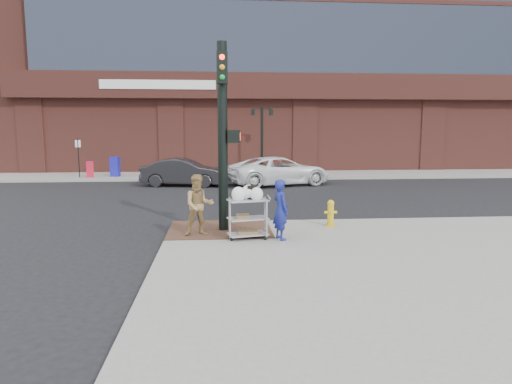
{
  "coord_description": "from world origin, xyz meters",
  "views": [
    {
      "loc": [
        -0.62,
        -11.47,
        2.92
      ],
      "look_at": [
        0.36,
        0.38,
        1.25
      ],
      "focal_mm": 32.0,
      "sensor_mm": 36.0,
      "label": 1
    }
  ],
  "objects": [
    {
      "name": "utility_cart",
      "position": [
        0.1,
        -0.23,
        0.76
      ],
      "size": [
        1.07,
        0.75,
        1.35
      ],
      "color": "#96959A",
      "rests_on": "sidewalk_near"
    },
    {
      "name": "fire_hydrant",
      "position": [
        2.54,
        1.03,
        0.54
      ],
      "size": [
        0.36,
        0.25,
        0.76
      ],
      "color": "gold",
      "rests_on": "sidewalk_near"
    },
    {
      "name": "sedan_dark",
      "position": [
        -2.4,
        11.8,
        0.69
      ],
      "size": [
        4.39,
        2.07,
        1.39
      ],
      "primitive_type": "imported",
      "rotation": [
        0.0,
        0.0,
        1.42
      ],
      "color": "black",
      "rests_on": "ground"
    },
    {
      "name": "parking_sign",
      "position": [
        -8.5,
        15.0,
        1.25
      ],
      "size": [
        0.05,
        0.05,
        2.2
      ],
      "primitive_type": "cylinder",
      "color": "black",
      "rests_on": "sidewalk_far"
    },
    {
      "name": "bank_building",
      "position": [
        5.0,
        31.0,
        14.15
      ],
      "size": [
        42.0,
        26.0,
        28.0
      ],
      "primitive_type": "cube",
      "color": "brown",
      "rests_on": "sidewalk_far"
    },
    {
      "name": "newsbox_blue",
      "position": [
        -6.57,
        15.29,
        0.72
      ],
      "size": [
        0.53,
        0.49,
        1.13
      ],
      "primitive_type": "cube",
      "rotation": [
        0.0,
        0.0,
        -0.14
      ],
      "color": "#1819A2",
      "rests_on": "sidewalk_far"
    },
    {
      "name": "minivan_white",
      "position": [
        2.51,
        11.73,
        0.74
      ],
      "size": [
        5.78,
        3.94,
        1.47
      ],
      "primitive_type": "imported",
      "rotation": [
        0.0,
        0.0,
        1.88
      ],
      "color": "white",
      "rests_on": "ground"
    },
    {
      "name": "newsbox_red",
      "position": [
        -7.87,
        14.88,
        0.61
      ],
      "size": [
        0.46,
        0.43,
        0.91
      ],
      "primitive_type": "cube",
      "rotation": [
        0.0,
        0.0,
        0.25
      ],
      "color": "red",
      "rests_on": "sidewalk_far"
    },
    {
      "name": "lamp_post",
      "position": [
        2.0,
        16.0,
        2.62
      ],
      "size": [
        1.32,
        0.22,
        4.0
      ],
      "color": "black",
      "rests_on": "sidewalk_far"
    },
    {
      "name": "woman_blue",
      "position": [
        0.91,
        -0.38,
        0.91
      ],
      "size": [
        0.53,
        0.64,
        1.52
      ],
      "primitive_type": "imported",
      "rotation": [
        0.0,
        0.0,
        1.91
      ],
      "color": "navy",
      "rests_on": "sidewalk_near"
    },
    {
      "name": "ground",
      "position": [
        0.0,
        0.0,
        0.0
      ],
      "size": [
        220.0,
        220.0,
        0.0
      ],
      "primitive_type": "plane",
      "color": "black",
      "rests_on": "ground"
    },
    {
      "name": "traffic_signal_pole",
      "position": [
        -0.48,
        0.77,
        2.83
      ],
      "size": [
        0.61,
        0.51,
        5.0
      ],
      "color": "black",
      "rests_on": "sidewalk_near"
    },
    {
      "name": "sidewalk_far",
      "position": [
        12.5,
        32.0,
        0.07
      ],
      "size": [
        65.0,
        36.0,
        0.15
      ],
      "primitive_type": "cube",
      "color": "gray",
      "rests_on": "ground"
    },
    {
      "name": "brick_curb_ramp",
      "position": [
        -0.6,
        0.9,
        0.16
      ],
      "size": [
        2.8,
        2.4,
        0.01
      ],
      "primitive_type": "cube",
      "color": "#492E22",
      "rests_on": "sidewalk_near"
    },
    {
      "name": "pedestrian_tan",
      "position": [
        -1.13,
        0.22,
        0.95
      ],
      "size": [
        0.87,
        0.73,
        1.59
      ],
      "primitive_type": "imported",
      "rotation": [
        0.0,
        0.0,
        0.17
      ],
      "color": "#997848",
      "rests_on": "sidewalk_near"
    }
  ]
}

